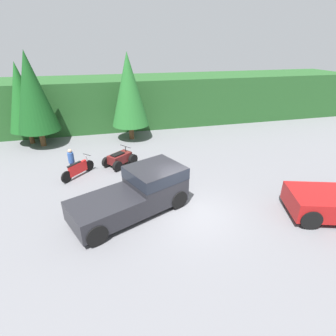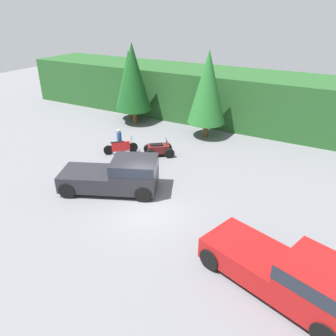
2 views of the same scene
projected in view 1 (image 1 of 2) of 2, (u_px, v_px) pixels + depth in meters
The scene contains 9 objects.
ground_plane at pixel (190, 212), 12.47m from camera, with size 80.00×80.00×0.00m, color slate.
hillside_backdrop at pixel (139, 100), 25.49m from camera, with size 44.00×6.00×4.33m.
tree_left at pixel (22, 98), 19.40m from camera, with size 2.68×2.68×6.10m.
tree_mid_left at pixel (32, 93), 18.70m from camera, with size 3.03×3.03×6.88m.
tree_mid_right at pixel (129, 90), 20.20m from camera, with size 2.96×2.96×6.72m.
pickup_truck_second at pixel (140, 190), 12.26m from camera, with size 5.85×4.20×1.99m.
dirt_bike at pixel (78, 169), 15.59m from camera, with size 1.78×1.84×1.14m.
quad_atv at pixel (120, 159), 17.02m from camera, with size 2.36×2.23×1.17m.
rider_person at pixel (72, 161), 15.60m from camera, with size 0.49×0.49×1.68m.
Camera 1 is at (-3.52, -9.73, 7.35)m, focal length 28.00 mm.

